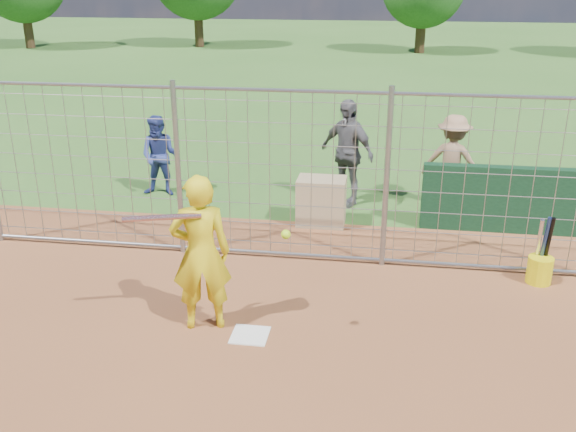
% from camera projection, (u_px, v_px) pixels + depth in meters
% --- Properties ---
extents(ground, '(100.00, 100.00, 0.00)m').
position_uv_depth(ground, '(253.00, 327.00, 7.72)').
color(ground, '#2D591E').
rests_on(ground, ground).
extents(home_plate, '(0.43, 0.43, 0.02)m').
position_uv_depth(home_plate, '(250.00, 335.00, 7.53)').
color(home_plate, silver).
rests_on(home_plate, ground).
extents(dugout_wall, '(2.60, 0.20, 1.10)m').
position_uv_depth(dugout_wall, '(503.00, 200.00, 10.36)').
color(dugout_wall, '#11381E').
rests_on(dugout_wall, ground).
extents(batter, '(0.79, 0.63, 1.91)m').
position_uv_depth(batter, '(201.00, 253.00, 7.42)').
color(batter, yellow).
rests_on(batter, ground).
extents(bystander_a, '(0.75, 0.59, 1.52)m').
position_uv_depth(bystander_a, '(160.00, 156.00, 12.00)').
color(bystander_a, navy).
rests_on(bystander_a, ground).
extents(bystander_b, '(1.19, 1.03, 1.92)m').
position_uv_depth(bystander_b, '(347.00, 152.00, 11.49)').
color(bystander_b, '#59585E').
rests_on(bystander_b, ground).
extents(bystander_c, '(1.19, 0.86, 1.66)m').
position_uv_depth(bystander_c, '(452.00, 161.00, 11.46)').
color(bystander_c, '#9C7355').
rests_on(bystander_c, ground).
extents(equipment_bin, '(0.80, 0.56, 0.80)m').
position_uv_depth(equipment_bin, '(321.00, 201.00, 10.72)').
color(equipment_bin, tan).
rests_on(equipment_bin, ground).
extents(equipment_in_play, '(1.85, 0.32, 0.21)m').
position_uv_depth(equipment_in_play, '(192.00, 221.00, 7.01)').
color(equipment_in_play, silver).
rests_on(equipment_in_play, ground).
extents(bucket_with_bats, '(0.34, 0.38, 0.97)m').
position_uv_depth(bucket_with_bats, '(540.00, 266.00, 8.74)').
color(bucket_with_bats, yellow).
rests_on(bucket_with_bats, ground).
extents(backstop_fence, '(9.08, 0.08, 2.60)m').
position_uv_depth(backstop_fence, '(280.00, 178.00, 9.11)').
color(backstop_fence, gray).
rests_on(backstop_fence, ground).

